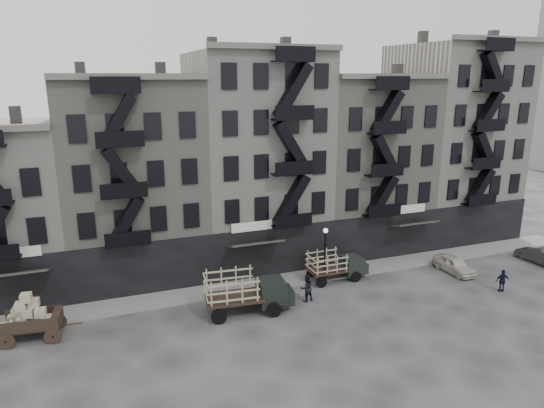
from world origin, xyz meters
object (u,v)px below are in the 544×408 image
object	(u,v)px
wagon	(29,313)
policeman	(502,281)
car_east	(454,264)
car_far	(540,256)
stake_truck_east	(336,264)
pedestrian_mid	(307,288)
stake_truck_west	(246,289)

from	to	relation	value
wagon	policeman	bearing A→B (deg)	-2.10
car_east	car_far	bearing A→B (deg)	-9.15
policeman	stake_truck_east	bearing A→B (deg)	-12.57
pedestrian_mid	policeman	world-z (taller)	pedestrian_mid
stake_truck_east	stake_truck_west	bearing A→B (deg)	-162.21
car_far	pedestrian_mid	world-z (taller)	pedestrian_mid
stake_truck_west	car_far	distance (m)	25.70
stake_truck_east	car_east	distance (m)	9.81
stake_truck_west	policeman	world-z (taller)	stake_truck_west
wagon	car_east	distance (m)	30.70
pedestrian_mid	policeman	distance (m)	14.41
car_east	policeman	size ratio (longest dim) A/B	2.27
car_east	policeman	world-z (taller)	policeman
car_far	stake_truck_east	bearing A→B (deg)	-13.58
car_east	policeman	xyz separation A→B (m)	(0.77, -4.13, 0.19)
wagon	stake_truck_east	world-z (taller)	wagon
car_east	stake_truck_west	bearing A→B (deg)	179.58
stake_truck_east	pedestrian_mid	xyz separation A→B (m)	(-3.60, -2.48, -0.36)
stake_truck_west	car_east	distance (m)	17.64
car_far	stake_truck_west	bearing A→B (deg)	-4.88
car_east	pedestrian_mid	bearing A→B (deg)	179.71
stake_truck_east	car_east	xyz separation A→B (m)	(9.59, -1.97, -0.69)
car_far	policeman	bearing A→B (deg)	19.32
stake_truck_east	pedestrian_mid	world-z (taller)	stake_truck_east
stake_truck_west	car_east	bearing A→B (deg)	7.73
stake_truck_west	car_far	xyz separation A→B (m)	(25.68, -0.29, -1.00)
stake_truck_west	policeman	bearing A→B (deg)	-5.10
stake_truck_east	policeman	xyz separation A→B (m)	(10.36, -6.10, -0.50)
stake_truck_east	car_east	world-z (taller)	stake_truck_east
wagon	pedestrian_mid	distance (m)	17.54
pedestrian_mid	car_east	bearing A→B (deg)	175.86
pedestrian_mid	policeman	xyz separation A→B (m)	(13.95, -3.61, -0.13)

